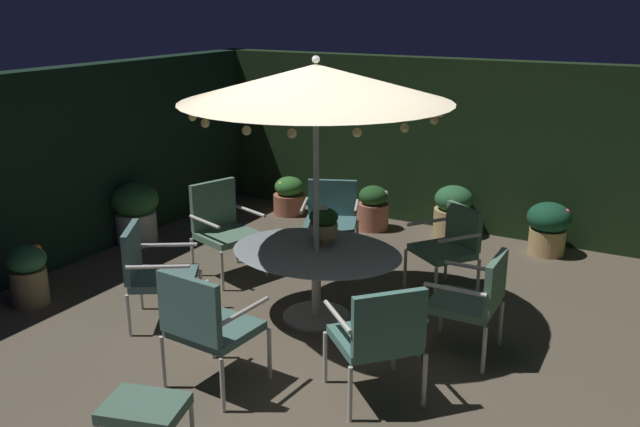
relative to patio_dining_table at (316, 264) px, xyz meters
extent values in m
cube|color=brown|center=(0.23, -0.36, -0.57)|extent=(7.51, 7.85, 0.02)
cube|color=black|center=(0.23, 3.42, 0.56)|extent=(7.51, 0.30, 2.25)
cube|color=black|center=(-3.37, -0.36, 0.56)|extent=(0.30, 7.85, 2.25)
cylinder|color=silver|center=(0.00, 0.00, -0.55)|extent=(0.66, 0.66, 0.03)
cylinder|color=silver|center=(0.00, 0.00, -0.23)|extent=(0.09, 0.09, 0.67)
ellipsoid|color=#8B979A|center=(0.00, 0.00, 0.12)|extent=(1.67, 1.34, 0.03)
cylinder|color=silver|center=(0.00, 0.00, 0.55)|extent=(0.06, 0.06, 2.22)
cone|color=beige|center=(0.00, 0.00, 1.70)|extent=(2.45, 2.45, 0.33)
sphere|color=silver|center=(0.00, 0.00, 1.91)|extent=(0.07, 0.07, 0.07)
sphere|color=#F9DB8C|center=(1.09, 0.04, 1.46)|extent=(0.07, 0.07, 0.07)
sphere|color=#F9DB8C|center=(1.01, 0.42, 1.46)|extent=(0.07, 0.07, 0.07)
sphere|color=#F9DB8C|center=(0.78, 0.76, 1.46)|extent=(0.07, 0.07, 0.07)
sphere|color=#F9DB8C|center=(0.42, 1.01, 1.46)|extent=(0.07, 0.07, 0.07)
sphere|color=#F9DB8C|center=(-0.02, 1.09, 1.46)|extent=(0.07, 0.07, 0.07)
sphere|color=#F9DB8C|center=(-0.39, 1.02, 1.46)|extent=(0.07, 0.07, 0.07)
sphere|color=#F9DB8C|center=(-0.73, 0.81, 1.46)|extent=(0.07, 0.07, 0.07)
sphere|color=#F9DB8C|center=(-1.03, 0.37, 1.46)|extent=(0.07, 0.07, 0.07)
sphere|color=#F9DB8C|center=(-1.09, -0.05, 1.46)|extent=(0.07, 0.07, 0.07)
sphere|color=#F9DB8C|center=(-1.02, -0.40, 1.46)|extent=(0.07, 0.07, 0.07)
sphere|color=#F9DB8C|center=(-0.76, -0.78, 1.46)|extent=(0.07, 0.07, 0.07)
sphere|color=#F9DB8C|center=(-0.46, -0.99, 1.46)|extent=(0.07, 0.07, 0.07)
sphere|color=#F9DB8C|center=(0.01, -1.09, 1.46)|extent=(0.07, 0.07, 0.07)
sphere|color=#F9DB8C|center=(0.37, -1.03, 1.46)|extent=(0.07, 0.07, 0.07)
sphere|color=#F9DB8C|center=(0.78, -0.76, 1.46)|extent=(0.07, 0.07, 0.07)
sphere|color=#F9DB8C|center=(1.01, -0.41, 1.46)|extent=(0.07, 0.07, 0.07)
cylinder|color=tan|center=(-0.03, 0.20, 0.18)|extent=(0.12, 0.12, 0.09)
cylinder|color=tan|center=(-0.03, 0.20, 0.29)|extent=(0.27, 0.27, 0.12)
ellipsoid|color=#1E461F|center=(-0.03, 0.20, 0.41)|extent=(0.28, 0.28, 0.17)
sphere|color=silver|center=(-0.03, 0.20, 0.47)|extent=(0.10, 0.10, 0.10)
cylinder|color=beige|center=(0.93, 0.78, -0.35)|extent=(0.04, 0.04, 0.43)
cylinder|color=beige|center=(0.47, 1.12, -0.35)|extent=(0.04, 0.04, 0.43)
cylinder|color=beige|center=(1.24, 1.20, -0.35)|extent=(0.04, 0.04, 0.43)
cylinder|color=beige|center=(0.78, 1.54, -0.35)|extent=(0.04, 0.04, 0.43)
cube|color=#527A5C|center=(0.85, 1.16, -0.10)|extent=(0.76, 0.75, 0.07)
cube|color=#527A5C|center=(1.00, 1.36, 0.15)|extent=(0.48, 0.37, 0.42)
cylinder|color=beige|center=(1.08, 0.99, 0.14)|extent=(0.33, 0.43, 0.04)
cylinder|color=beige|center=(0.62, 1.33, 0.14)|extent=(0.33, 0.43, 0.04)
cylinder|color=beige|center=(-0.17, 1.17, -0.34)|extent=(0.04, 0.04, 0.45)
cylinder|color=beige|center=(-0.72, 0.93, -0.34)|extent=(0.04, 0.04, 0.45)
cylinder|color=beige|center=(-0.40, 1.72, -0.34)|extent=(0.04, 0.04, 0.45)
cylinder|color=beige|center=(-0.95, 1.48, -0.34)|extent=(0.04, 0.04, 0.45)
cube|color=#436C6D|center=(-0.56, 1.32, -0.08)|extent=(0.77, 0.76, 0.07)
cube|color=#436C6D|center=(-0.67, 1.59, 0.17)|extent=(0.55, 0.28, 0.43)
cylinder|color=beige|center=(-0.28, 1.44, 0.15)|extent=(0.25, 0.54, 0.04)
cylinder|color=beige|center=(-0.84, 1.21, 0.15)|extent=(0.25, 0.54, 0.04)
cylinder|color=beige|center=(-1.00, 0.65, -0.34)|extent=(0.04, 0.04, 0.44)
cylinder|color=beige|center=(-1.19, 0.08, -0.34)|extent=(0.04, 0.04, 0.44)
cylinder|color=beige|center=(-1.54, 0.83, -0.34)|extent=(0.04, 0.04, 0.44)
cylinder|color=beige|center=(-1.73, 0.26, -0.34)|extent=(0.04, 0.04, 0.44)
cube|color=#557A63|center=(-1.37, 0.45, -0.09)|extent=(0.72, 0.73, 0.07)
cube|color=#557A63|center=(-1.63, 0.54, 0.22)|extent=(0.24, 0.56, 0.53)
cylinder|color=beige|center=(-1.27, 0.74, 0.14)|extent=(0.53, 0.21, 0.04)
cylinder|color=beige|center=(-1.46, 0.17, 0.14)|extent=(0.53, 0.21, 0.04)
cylinder|color=silver|center=(-1.12, -0.36, -0.36)|extent=(0.04, 0.04, 0.41)
cylinder|color=silver|center=(-0.81, -0.85, -0.36)|extent=(0.04, 0.04, 0.41)
cylinder|color=silver|center=(-1.62, -0.68, -0.36)|extent=(0.04, 0.04, 0.41)
cylinder|color=silver|center=(-1.31, -1.17, -0.36)|extent=(0.04, 0.04, 0.41)
cube|color=slate|center=(-1.22, -0.77, -0.12)|extent=(0.79, 0.79, 0.07)
cube|color=slate|center=(-1.46, -0.92, 0.16)|extent=(0.35, 0.50, 0.48)
cylinder|color=silver|center=(-1.37, -0.52, 0.12)|extent=(0.50, 0.33, 0.04)
cylinder|color=silver|center=(-1.06, -1.01, 0.12)|extent=(0.50, 0.33, 0.04)
cylinder|color=beige|center=(-0.40, -1.13, -0.34)|extent=(0.04, 0.04, 0.45)
cylinder|color=beige|center=(0.22, -1.17, -0.34)|extent=(0.04, 0.04, 0.45)
cylinder|color=beige|center=(-0.44, -1.70, -0.34)|extent=(0.04, 0.04, 0.45)
cylinder|color=beige|center=(0.18, -1.74, -0.34)|extent=(0.04, 0.04, 0.45)
cube|color=#476C63|center=(-0.11, -1.43, -0.08)|extent=(0.64, 0.60, 0.07)
cube|color=#476C63|center=(-0.13, -1.71, 0.21)|extent=(0.59, 0.10, 0.50)
cylinder|color=beige|center=(-0.42, -1.41, 0.16)|extent=(0.08, 0.55, 0.04)
cylinder|color=beige|center=(0.20, -1.46, 0.16)|extent=(0.08, 0.55, 0.04)
cylinder|color=beige|center=(0.64, -1.00, -0.34)|extent=(0.04, 0.04, 0.45)
cylinder|color=beige|center=(1.05, -0.56, -0.34)|extent=(0.04, 0.04, 0.45)
cylinder|color=beige|center=(1.06, -1.39, -0.34)|extent=(0.04, 0.04, 0.45)
cylinder|color=beige|center=(1.47, -0.95, -0.34)|extent=(0.04, 0.04, 0.45)
cube|color=#4A796D|center=(1.06, -0.98, -0.08)|extent=(0.80, 0.81, 0.07)
cube|color=#4A796D|center=(1.26, -1.16, 0.19)|extent=(0.43, 0.46, 0.46)
cylinder|color=beige|center=(0.85, -1.20, 0.15)|extent=(0.42, 0.40, 0.04)
cylinder|color=beige|center=(1.26, -0.76, 0.15)|extent=(0.42, 0.40, 0.04)
cylinder|color=silver|center=(1.17, -0.26, -0.35)|extent=(0.04, 0.04, 0.42)
cylinder|color=silver|center=(1.16, 0.30, -0.35)|extent=(0.04, 0.04, 0.42)
cylinder|color=silver|center=(1.72, -0.25, -0.35)|extent=(0.04, 0.04, 0.42)
cylinder|color=silver|center=(1.71, 0.31, -0.35)|extent=(0.04, 0.04, 0.42)
cube|color=#537763|center=(1.44, 0.03, -0.11)|extent=(0.55, 0.56, 0.07)
cube|color=#537763|center=(1.70, 0.03, 0.15)|extent=(0.07, 0.54, 0.44)
cylinder|color=silver|center=(1.44, -0.25, 0.13)|extent=(0.53, 0.05, 0.04)
cylinder|color=silver|center=(1.43, 0.31, 0.13)|extent=(0.53, 0.05, 0.04)
cylinder|color=silver|center=(-0.23, -2.32, -0.39)|extent=(0.03, 0.03, 0.34)
cylinder|color=silver|center=(0.24, -2.18, -0.39)|extent=(0.03, 0.03, 0.34)
cube|color=#4B6C5C|center=(0.06, -2.43, -0.18)|extent=(0.62, 0.53, 0.08)
cylinder|color=#A76248|center=(-2.02, 2.80, -0.42)|extent=(0.46, 0.46, 0.29)
ellipsoid|color=#33722E|center=(-2.02, 2.80, -0.16)|extent=(0.41, 0.41, 0.29)
sphere|color=yellow|center=(-1.89, 2.78, -0.14)|extent=(0.09, 0.09, 0.09)
sphere|color=gold|center=(-2.08, 2.93, -0.09)|extent=(0.07, 0.07, 0.07)
sphere|color=yellow|center=(-2.07, 2.66, -0.10)|extent=(0.07, 0.07, 0.07)
cylinder|color=olive|center=(-2.70, -1.13, -0.37)|extent=(0.36, 0.36, 0.38)
ellipsoid|color=#2A633A|center=(-2.70, -1.13, -0.08)|extent=(0.39, 0.39, 0.27)
sphere|color=#ED8046|center=(-2.59, -1.15, -0.05)|extent=(0.10, 0.10, 0.10)
sphere|color=orange|center=(-2.65, -1.03, 0.01)|extent=(0.10, 0.10, 0.10)
sphere|color=orange|center=(-2.82, -1.05, -0.01)|extent=(0.07, 0.07, 0.07)
sphere|color=orange|center=(-2.80, -1.20, -0.02)|extent=(0.09, 0.09, 0.09)
sphere|color=#D8753D|center=(-2.63, -1.22, -0.04)|extent=(0.08, 0.08, 0.08)
cylinder|color=#AB604B|center=(-0.67, 2.76, -0.39)|extent=(0.42, 0.42, 0.35)
ellipsoid|color=#214C21|center=(-0.67, 2.76, -0.10)|extent=(0.39, 0.39, 0.27)
sphere|color=beige|center=(-0.52, 2.80, -0.06)|extent=(0.08, 0.08, 0.08)
sphere|color=silver|center=(-0.71, 2.87, -0.04)|extent=(0.09, 0.09, 0.09)
sphere|color=silver|center=(-0.70, 2.64, -0.06)|extent=(0.06, 0.06, 0.06)
cylinder|color=tan|center=(1.58, 2.92, -0.41)|extent=(0.43, 0.43, 0.31)
ellipsoid|color=#16472C|center=(1.58, 2.92, -0.10)|extent=(0.52, 0.52, 0.37)
sphere|color=#DC4572|center=(1.78, 2.93, -0.01)|extent=(0.08, 0.08, 0.08)
sphere|color=#E14B71|center=(1.63, 3.09, -0.09)|extent=(0.09, 0.09, 0.09)
sphere|color=#E0517E|center=(1.45, 2.92, -0.06)|extent=(0.11, 0.11, 0.11)
sphere|color=#DE5A70|center=(1.61, 2.75, -0.08)|extent=(0.08, 0.08, 0.08)
cylinder|color=tan|center=(0.35, 3.02, -0.38)|extent=(0.50, 0.50, 0.36)
ellipsoid|color=#2C6436|center=(0.35, 3.02, -0.07)|extent=(0.50, 0.50, 0.35)
sphere|color=orange|center=(0.52, 2.98, -0.06)|extent=(0.09, 0.09, 0.09)
sphere|color=#D87942|center=(0.40, 3.13, 0.00)|extent=(0.09, 0.09, 0.09)
sphere|color=orange|center=(0.27, 3.12, 0.00)|extent=(0.07, 0.07, 0.07)
sphere|color=orange|center=(0.24, 2.88, -0.05)|extent=(0.08, 0.08, 0.08)
sphere|color=orange|center=(0.40, 2.90, -0.01)|extent=(0.11, 0.11, 0.11)
cylinder|color=beige|center=(-3.05, 0.78, -0.36)|extent=(0.51, 0.51, 0.41)
ellipsoid|color=#2D6732|center=(-3.05, 0.78, 0.01)|extent=(0.60, 0.60, 0.42)
sphere|color=#CF3C43|center=(-2.90, 0.79, 0.10)|extent=(0.07, 0.07, 0.07)
sphere|color=#D02B3F|center=(-3.02, 0.98, 0.09)|extent=(0.06, 0.06, 0.06)
sphere|color=#CF3B32|center=(-3.25, 0.82, 0.11)|extent=(0.10, 0.10, 0.10)
sphere|color=#D43B44|center=(-3.06, 0.62, 0.04)|extent=(0.08, 0.08, 0.08)
camera|label=1|loc=(2.99, -5.32, 2.40)|focal=38.57mm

